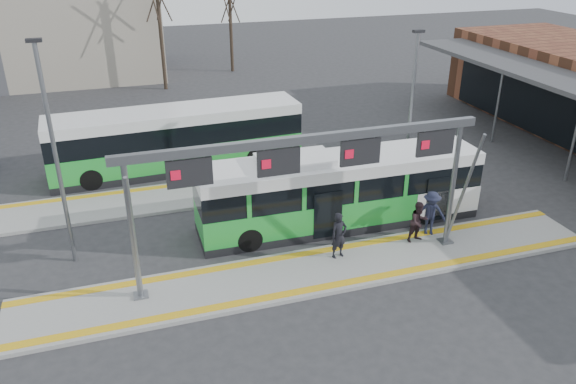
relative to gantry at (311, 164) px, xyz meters
name	(u,v)px	position (x,y,z in m)	size (l,w,h in m)	color
ground	(320,272)	(0.35, -0.25, -4.30)	(120.00, 120.00, 0.00)	#2D2D30
platform_main	(320,270)	(0.35, -0.25, -4.22)	(22.00, 3.00, 0.15)	gray
platform_second	(182,196)	(-3.65, 7.75, -4.22)	(20.00, 3.00, 0.15)	gray
tactile_main	(320,268)	(0.35, -0.25, -4.14)	(22.00, 2.65, 0.02)	gold
tactile_second	(178,185)	(-3.65, 8.90, -4.14)	(20.00, 0.35, 0.02)	gold
gantry	(311,164)	(0.00, 0.00, 0.00)	(13.00, 1.68, 5.20)	slate
hero_bus	(339,191)	(2.44, 3.12, -2.78)	(12.14, 2.75, 3.32)	black
bg_bus_green	(177,140)	(-3.25, 11.43, -2.71)	(13.03, 3.35, 3.23)	black
passenger_a	(339,235)	(1.30, 0.35, -3.23)	(0.67, 0.44, 1.84)	black
passenger_b	(419,222)	(4.80, 0.49, -3.30)	(0.83, 0.65, 1.71)	black
passenger_c	(431,213)	(5.55, 0.85, -3.20)	(1.23, 0.71, 1.90)	#1E2237
tree_mid	(230,5)	(4.39, 32.43, 1.34)	(1.40, 1.40, 7.43)	#382B21
lamp_west	(55,153)	(-8.37, 3.39, 0.15)	(0.50, 0.25, 8.40)	slate
lamp_east	(411,110)	(6.83, 5.32, -0.24)	(0.50, 0.25, 7.63)	slate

